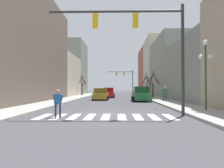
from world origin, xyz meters
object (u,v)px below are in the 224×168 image
car_driving_toward_lane (141,94)px  car_parked_left_near (109,92)px  pedestrian_on_right_sidewalk (165,92)px  street_tree_left_mid (82,86)px  car_parked_right_near (109,93)px  street_lamp_right_corner (206,60)px  car_driving_away_lane (101,94)px  traffic_signal_near (143,34)px  traffic_signal_far (125,77)px  street_tree_right_near (153,85)px  street_tree_left_near (147,85)px  pedestrian_near_right_corner (58,101)px

car_driving_toward_lane → car_parked_left_near: size_ratio=0.95×
pedestrian_on_right_sidewalk → street_tree_left_mid: (-12.78, 19.20, 0.96)m
car_parked_left_near → car_parked_right_near: size_ratio=0.98×
street_lamp_right_corner → car_parked_left_near: bearing=103.4°
pedestrian_on_right_sidewalk → street_tree_left_mid: bearing=-56.0°
car_parked_left_near → street_tree_left_mid: size_ratio=1.15×
pedestrian_on_right_sidewalk → car_driving_toward_lane: bearing=-23.0°
car_driving_toward_lane → car_driving_away_lane: size_ratio=1.03×
traffic_signal_near → traffic_signal_far: size_ratio=1.25×
car_parked_right_near → street_tree_right_near: street_tree_right_near is taller
car_parked_left_near → car_driving_away_lane: size_ratio=1.08×
car_driving_toward_lane → street_tree_right_near: size_ratio=1.04×
pedestrian_on_right_sidewalk → street_tree_left_near: 19.37m
car_driving_toward_lane → car_parked_left_near: car_driving_toward_lane is taller
car_driving_away_lane → street_tree_right_near: size_ratio=1.01×
street_lamp_right_corner → car_parked_right_near: 23.36m
car_driving_away_lane → pedestrian_near_right_corner: bearing=-3.3°
traffic_signal_near → car_driving_toward_lane: bearing=84.3°
traffic_signal_near → car_parked_right_near: bearing=97.2°
car_driving_toward_lane → car_parked_right_near: (-4.40, 10.10, -0.07)m
street_tree_right_near → car_parked_left_near: bearing=122.0°
car_parked_left_near → street_tree_left_near: size_ratio=1.03×
car_driving_away_lane → street_tree_left_near: size_ratio=0.96×
car_parked_left_near → pedestrian_on_right_sidewalk: 22.96m
traffic_signal_near → pedestrian_near_right_corner: 6.24m
traffic_signal_far → street_tree_left_mid: size_ratio=1.57×
car_parked_right_near → pedestrian_on_right_sidewalk: bearing=32.0°
traffic_signal_near → street_tree_right_near: (4.19, 22.47, -2.79)m
car_parked_left_near → car_driving_toward_lane: bearing=12.8°
car_parked_right_near → pedestrian_near_right_corner: size_ratio=3.07×
street_lamp_right_corner → street_tree_right_near: 20.56m
street_lamp_right_corner → street_tree_left_near: (0.01, 30.06, -1.18)m
car_driving_away_lane → street_tree_left_near: bearing=151.9°
street_tree_left_mid → car_parked_left_near: bearing=25.1°
car_driving_away_lane → street_tree_left_mid: (-5.03, 15.25, 1.34)m
street_tree_left_mid → street_tree_left_near: bearing=0.6°
traffic_signal_far → car_driving_toward_lane: size_ratio=1.44×
street_tree_left_mid → street_tree_right_near: bearing=-36.0°
street_tree_right_near → traffic_signal_near: bearing=-100.6°
street_tree_left_mid → street_tree_left_near: (13.23, 0.13, 0.22)m
pedestrian_on_right_sidewalk → street_tree_right_near: size_ratio=0.38×
car_parked_left_near → pedestrian_near_right_corner: 35.43m
traffic_signal_near → car_parked_right_near: size_ratio=1.68×
street_lamp_right_corner → car_driving_toward_lane: 12.53m
car_parked_left_near → street_lamp_right_corner: bearing=13.4°
car_driving_toward_lane → car_parked_right_near: bearing=23.5°
car_parked_right_near → pedestrian_near_right_corner: bearing=-4.0°
street_lamp_right_corner → car_parked_right_near: bearing=108.8°
traffic_signal_near → car_driving_away_lane: 17.54m
car_driving_away_lane → street_tree_left_mid: street_tree_left_mid is taller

